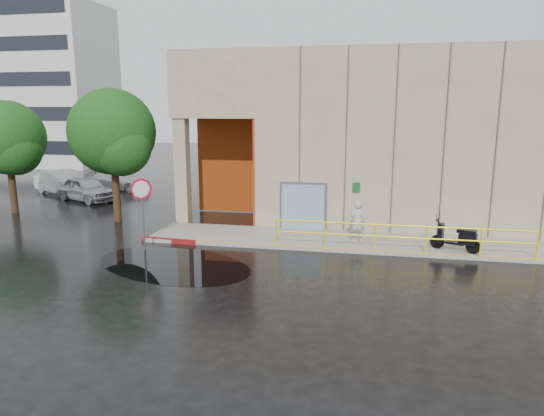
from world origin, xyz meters
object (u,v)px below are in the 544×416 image
Objects in this scene: person at (357,222)px; car_b at (63,182)px; red_curb at (169,241)px; car_a at (86,189)px; tree_far at (9,141)px; car_c at (119,180)px; stop_sign at (142,199)px; tree_near at (114,136)px; scooter at (457,230)px.

person is 20.70m from car_b.
car_a is (-8.53, 7.76, 0.64)m from red_curb.
car_a is 3.25m from car_b.
red_curb is 11.60m from tree_far.
red_curb is at bearing -136.36° from car_c.
stop_sign is 12.10m from car_a.
red_curb is 0.38× the size of tree_near.
red_curb is 0.54× the size of car_c.
red_curb is (-7.62, -1.02, -0.91)m from person.
stop_sign is 0.45× the size of tree_near.
car_a is at bearing 135.10° from tree_near.
tree_near reaches higher than car_a.
stop_sign is at bearing -112.83° from red_curb.
car_c is at bearing -20.77° from car_b.
person is at bearing -88.18° from car_a.
tree_far is (-21.57, 3.45, 2.84)m from scooter.
scooter is at bearing 2.53° from red_curb.
car_a is 0.67× the size of tree_near.
car_b is (-10.74, 10.76, -1.28)m from stop_sign.
person is at bearing -7.39° from stop_sign.
scooter is at bearing -9.08° from tree_far.
scooter reaches higher than car_b.
car_c is (-19.94, 11.38, -0.32)m from scooter.
car_b is (-22.55, 9.07, -0.18)m from scooter.
car_b is (-11.24, 9.57, 0.69)m from red_curb.
tree_near reaches higher than red_curb.
scooter is 24.30m from car_b.
person is 0.38× the size of car_c.
tree_far is (0.98, -5.62, 3.03)m from car_b.
tree_far is at bearing 172.48° from tree_near.
red_curb is at bearing -38.82° from tree_near.
person is 3.73m from scooter.
tree_near is 6.47m from tree_far.
tree_near is at bearing -143.81° from car_c.
stop_sign is 15.45m from car_c.
scooter is 22.02m from tree_far.
tree_far is (-6.40, 0.85, -0.38)m from tree_near.
red_curb is 14.69m from car_c.
tree_near reaches higher than scooter.
car_c is at bearing 125.99° from red_curb.
tree_far is (-9.76, 5.13, 1.75)m from stop_sign.
scooter is 0.66× the size of stop_sign.
stop_sign is 0.60× the size of car_b.
stop_sign is 1.19× the size of red_curb.
scooter is 21.13m from car_a.
tree_far is at bearing 158.96° from red_curb.
person reaches higher than scooter.
tree_near is (-3.35, 4.29, 2.13)m from stop_sign.
tree_near is (-15.16, 2.60, 3.22)m from scooter.
tree_far is at bearing -15.73° from person.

